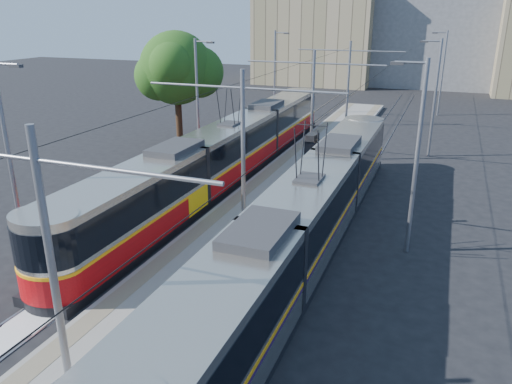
% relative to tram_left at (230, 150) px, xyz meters
% --- Properties ---
extents(ground, '(160.00, 160.00, 0.00)m').
position_rel_tram_left_xyz_m(ground, '(3.60, -14.56, -1.70)').
color(ground, black).
rests_on(ground, ground).
extents(platform, '(4.00, 50.00, 0.30)m').
position_rel_tram_left_xyz_m(platform, '(3.60, 2.44, -1.55)').
color(platform, gray).
rests_on(platform, ground).
extents(tactile_strip_left, '(0.70, 50.00, 0.01)m').
position_rel_tram_left_xyz_m(tactile_strip_left, '(2.15, 2.44, -1.40)').
color(tactile_strip_left, gray).
rests_on(tactile_strip_left, platform).
extents(tactile_strip_right, '(0.70, 50.00, 0.01)m').
position_rel_tram_left_xyz_m(tactile_strip_right, '(5.05, 2.44, -1.40)').
color(tactile_strip_right, gray).
rests_on(tactile_strip_right, platform).
extents(rails, '(8.71, 70.00, 0.03)m').
position_rel_tram_left_xyz_m(rails, '(3.60, 2.44, -1.69)').
color(rails, gray).
rests_on(rails, ground).
extents(track_arrow, '(1.20, 5.00, 0.01)m').
position_rel_tram_left_xyz_m(track_arrow, '(-0.00, -17.56, -1.70)').
color(track_arrow, silver).
rests_on(track_arrow, ground).
extents(tram_left, '(2.43, 32.15, 5.50)m').
position_rel_tram_left_xyz_m(tram_left, '(0.00, 0.00, 0.00)').
color(tram_left, black).
rests_on(tram_left, ground).
extents(tram_right, '(2.43, 28.00, 5.50)m').
position_rel_tram_left_xyz_m(tram_right, '(7.20, -8.36, 0.15)').
color(tram_right, black).
rests_on(tram_right, ground).
extents(catenary, '(9.20, 70.00, 7.00)m').
position_rel_tram_left_xyz_m(catenary, '(3.60, -0.40, 2.82)').
color(catenary, gray).
rests_on(catenary, platform).
extents(street_lamps, '(15.18, 38.22, 8.00)m').
position_rel_tram_left_xyz_m(street_lamps, '(3.60, 6.44, 2.48)').
color(street_lamps, gray).
rests_on(street_lamps, ground).
extents(shelter, '(0.71, 1.06, 2.24)m').
position_rel_tram_left_xyz_m(shelter, '(4.42, 2.56, -0.23)').
color(shelter, black).
rests_on(shelter, platform).
extents(tree, '(5.80, 5.36, 8.42)m').
position_rel_tram_left_xyz_m(tree, '(-6.29, 5.81, 3.99)').
color(tree, '#382314').
rests_on(tree, ground).
extents(building_left, '(16.32, 12.24, 13.83)m').
position_rel_tram_left_xyz_m(building_left, '(-6.40, 45.44, 5.22)').
color(building_left, tan).
rests_on(building_left, ground).
extents(building_centre, '(18.36, 14.28, 15.66)m').
position_rel_tram_left_xyz_m(building_centre, '(9.60, 49.44, 6.14)').
color(building_centre, gray).
rests_on(building_centre, ground).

